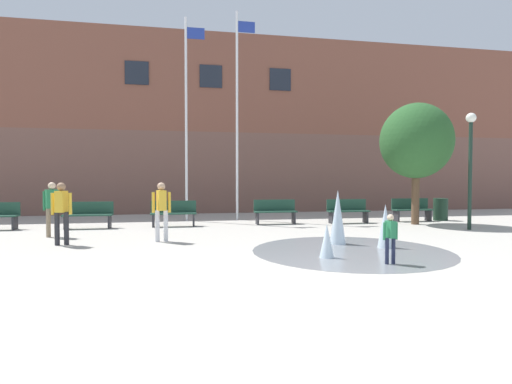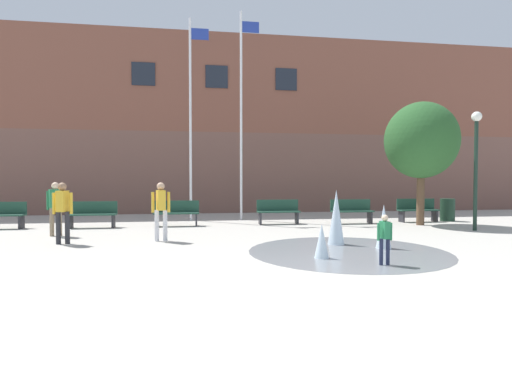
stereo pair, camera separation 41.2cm
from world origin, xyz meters
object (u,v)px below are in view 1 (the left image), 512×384
Objects in this scene: park_bench_far_right at (412,209)px; child_in_fountain at (390,235)px; teen_by_trashcan at (161,207)px; park_bench_near_trashcan at (348,211)px; flagpole_right at (238,110)px; trash_can at (441,209)px; adult_near_bench at (52,205)px; street_tree_near_building at (416,141)px; park_bench_under_right_flagpole at (275,211)px; flagpole_left at (187,113)px; park_bench_left_of_flagpoles at (88,214)px; adult_watching at (61,208)px; park_bench_center at (174,213)px; lamp_post_right_lane at (470,153)px.

child_in_fountain is at bearing -124.30° from park_bench_far_right.
teen_by_trashcan is (-9.60, -3.61, 0.45)m from park_bench_far_right.
flagpole_right is (-3.98, 2.04, 4.06)m from park_bench_near_trashcan.
adult_near_bench is at bearing -170.85° from trash_can.
street_tree_near_building reaches higher than child_in_fountain.
trash_can is (6.97, 0.04, -0.03)m from park_bench_under_right_flagpole.
flagpole_left is 2.08m from flagpole_right.
park_bench_under_right_flagpole is 5.61m from park_bench_far_right.
adult_near_bench is at bearing -134.03° from flagpole_left.
teen_by_trashcan is 0.35× the size of street_tree_near_building.
adult_near_bench is 8.06m from flagpole_right.
child_in_fountain is at bearing -130.57° from trash_can.
park_bench_under_right_flagpole is 5.83m from street_tree_near_building.
park_bench_left_of_flagpoles is at bearing -180.00° from park_bench_near_trashcan.
adult_near_bench is 0.19× the size of flagpole_left.
park_bench_far_right is at bearing -40.85° from child_in_fountain.
flagpole_right reaches higher than adult_watching.
child_in_fountain reaches higher than park_bench_far_right.
park_bench_center is 1.00× the size of park_bench_under_right_flagpole.
child_in_fountain is 9.82m from trash_can.
lamp_post_right_lane is at bearing -26.92° from flagpole_left.
park_bench_near_trashcan is (6.55, -0.10, 0.00)m from park_bench_center.
park_bench_center is at bearing -19.74° from teen_by_trashcan.
street_tree_near_building is (6.27, -2.92, -1.45)m from flagpole_right.
street_tree_near_building is (8.84, -0.98, 2.61)m from park_bench_center.
lamp_post_right_lane is at bearing -39.80° from park_bench_near_trashcan.
park_bench_left_of_flagpoles is 0.41× the size of lamp_post_right_lane.
flagpole_left is (-3.82, 9.23, 3.76)m from child_in_fountain.
park_bench_left_of_flagpoles is 7.08m from flagpole_right.
lamp_post_right_lane is 0.86× the size of street_tree_near_building.
adult_near_bench reaches higher than park_bench_left_of_flagpoles.
teen_by_trashcan is 10.12m from lamp_post_right_lane.
lamp_post_right_lane is (12.57, -2.64, 2.05)m from park_bench_left_of_flagpoles.
flagpole_left is 10.49m from lamp_post_right_lane.
flagpole_left reaches higher than lamp_post_right_lane.
adult_watching is (0.69, -1.57, 0.00)m from adult_near_bench.
flagpole_right is (2.82, 5.46, 3.61)m from teen_by_trashcan.
lamp_post_right_lane reaches higher than park_bench_left_of_flagpoles.
trash_can is at bearing 1.17° from park_bench_left_of_flagpoles.
child_in_fountain is 5.94m from teen_by_trashcan.
street_tree_near_building is (-0.52, -1.08, 2.61)m from park_bench_far_right.
adult_near_bench is 1.00× the size of adult_watching.
adult_near_bench is 9.31m from child_in_fountain.
street_tree_near_building is (5.10, -1.12, 2.61)m from park_bench_under_right_flagpole.
adult_watching reaches higher than park_bench_center.
flagpole_right is at bearing 122.89° from park_bench_under_right_flagpole.
teen_by_trashcan reaches higher than trash_can.
lamp_post_right_lane reaches higher than adult_watching.
adult_watching is 12.05m from street_tree_near_building.
flagpole_right reaches higher than flagpole_left.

